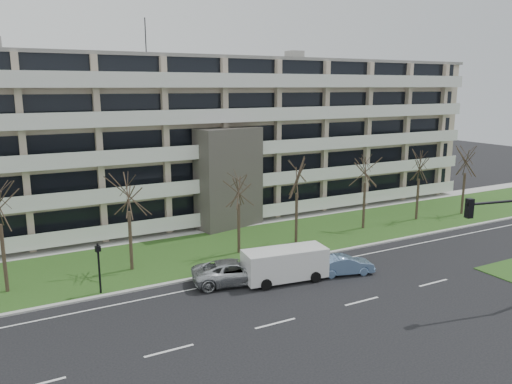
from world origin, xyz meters
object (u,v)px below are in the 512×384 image
pedestrian_signal (99,262)px  white_van (286,262)px  silver_pickup (234,272)px  blue_sedan (345,265)px

pedestrian_signal → white_van: bearing=-30.4°
silver_pickup → pedestrian_signal: 8.50m
blue_sedan → white_van: 4.29m
silver_pickup → pedestrian_signal: bearing=86.6°
silver_pickup → white_van: (3.20, -1.18, 0.52)m
silver_pickup → blue_sedan: bearing=-93.4°
white_van → pedestrian_signal: size_ratio=1.78×
pedestrian_signal → silver_pickup: bearing=-29.3°
pedestrian_signal → blue_sedan: bearing=-29.3°
white_van → pedestrian_signal: 11.83m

